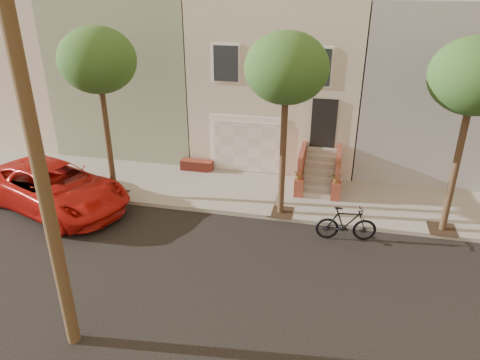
# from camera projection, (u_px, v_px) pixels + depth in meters

# --- Properties ---
(ground) EXTENTS (90.00, 90.00, 0.00)m
(ground) POSITION_uv_depth(u_px,v_px,m) (228.00, 276.00, 13.02)
(ground) COLOR black
(ground) RESTS_ON ground
(sidewalk) EXTENTS (40.00, 3.70, 0.15)m
(sidewalk) POSITION_uv_depth(u_px,v_px,m) (260.00, 194.00, 17.72)
(sidewalk) COLOR gray
(sidewalk) RESTS_ON ground
(house_row) EXTENTS (33.10, 11.70, 7.00)m
(house_row) POSITION_uv_depth(u_px,v_px,m) (283.00, 73.00, 21.39)
(house_row) COLOR beige
(house_row) RESTS_ON sidewalk
(tree_left) EXTENTS (2.70, 2.57, 6.30)m
(tree_left) POSITION_uv_depth(u_px,v_px,m) (98.00, 61.00, 15.34)
(tree_left) COLOR #2D2116
(tree_left) RESTS_ON sidewalk
(tree_mid) EXTENTS (2.70, 2.57, 6.30)m
(tree_mid) POSITION_uv_depth(u_px,v_px,m) (286.00, 69.00, 14.06)
(tree_mid) COLOR #2D2116
(tree_mid) RESTS_ON sidewalk
(tree_right) EXTENTS (2.70, 2.57, 6.30)m
(tree_right) POSITION_uv_depth(u_px,v_px,m) (475.00, 78.00, 12.98)
(tree_right) COLOR #2D2116
(tree_right) RESTS_ON sidewalk
(pickup_truck) EXTENTS (6.64, 4.68, 1.68)m
(pickup_truck) POSITION_uv_depth(u_px,v_px,m) (54.00, 187.00, 16.50)
(pickup_truck) COLOR red
(pickup_truck) RESTS_ON ground
(motorcycle) EXTENTS (2.03, 0.82, 1.18)m
(motorcycle) POSITION_uv_depth(u_px,v_px,m) (346.00, 224.00, 14.59)
(motorcycle) COLOR black
(motorcycle) RESTS_ON ground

